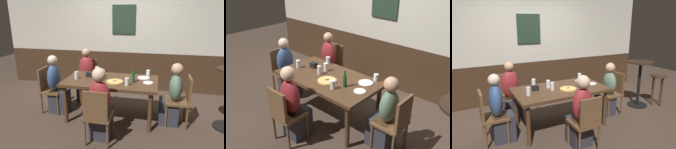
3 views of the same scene
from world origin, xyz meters
The scene contains 24 objects.
ground_plane centered at (0.00, 0.00, 0.00)m, with size 12.00×12.00×0.00m, color #423328.
wall_back centered at (0.00, 1.65, 1.30)m, with size 6.40×0.13×2.60m.
dining_table centered at (0.00, 0.00, 0.66)m, with size 1.67×0.92×0.74m.
chair_left_far centered at (-0.74, 0.87, 0.50)m, with size 0.40×0.40×0.88m.
chair_head_west centered at (-1.25, 0.00, 0.50)m, with size 0.40×0.40×0.88m.
chair_mid_near centered at (0.00, -0.87, 0.50)m, with size 0.40×0.40×0.88m.
chair_head_east centered at (1.25, 0.00, 0.50)m, with size 0.40×0.40×0.88m.
person_left_far centered at (-0.74, 0.71, 0.49)m, with size 0.34×0.37×1.16m.
person_head_west centered at (-1.09, 0.00, 0.48)m, with size 0.37×0.34×1.14m.
person_mid_near centered at (0.00, -0.71, 0.49)m, with size 0.34×0.37×1.16m.
person_head_east centered at (1.09, 0.00, 0.47)m, with size 0.37×0.34×1.11m.
pizza centered at (0.10, -0.12, 0.75)m, with size 0.30×0.30×0.03m.
tumbler_water centered at (-0.38, 0.38, 0.79)m, with size 0.08×0.08×0.13m.
highball_clear centered at (0.33, -0.24, 0.80)m, with size 0.07×0.07×0.13m.
tumbler_short centered at (-0.18, 0.13, 0.80)m, with size 0.07×0.07×0.14m.
pint_glass_amber centered at (-0.63, -0.09, 0.80)m, with size 0.07×0.07×0.14m.
beer_glass_half centered at (-0.17, -0.03, 0.80)m, with size 0.06×0.06×0.15m.
beer_glass_tall centered at (0.64, 0.39, 0.79)m, with size 0.08×0.08×0.11m.
beer_bottle_green centered at (0.41, -0.07, 0.85)m, with size 0.06×0.06×0.27m.
plate_white_large centered at (0.57, 0.23, 0.75)m, with size 0.22×0.22×0.01m, color white.
plate_white_small centered at (0.67, -0.04, 0.75)m, with size 0.17×0.17×0.01m, color white.
condiment_caddy centered at (-0.44, 0.10, 0.79)m, with size 0.11×0.09×0.09m, color black.
side_bar_table centered at (2.03, 0.04, 0.62)m, with size 0.56×0.56×1.05m.
bar_stool centered at (2.48, -0.11, 0.56)m, with size 0.34×0.34×0.72m.
Camera 3 is at (-1.55, -3.17, 1.91)m, focal length 32.76 mm.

